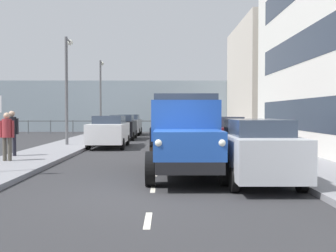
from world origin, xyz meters
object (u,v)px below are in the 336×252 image
at_px(pedestrian_strolling, 12,129).
at_px(car_white_oppositeside_0, 109,131).
at_px(car_maroon_kerbside_1, 222,136).
at_px(car_black_oppositeside_1, 122,127).
at_px(truck_vintage_blue, 185,137).
at_px(car_grey_oppositeside_2, 129,124).
at_px(car_silver_kerbside_near, 255,149).
at_px(lamp_post_far, 101,90).
at_px(pedestrian_near_railing, 7,132).
at_px(lamp_post_promenade, 67,80).

bearing_deg(pedestrian_strolling, car_white_oppositeside_0, -119.14).
relative_size(car_maroon_kerbside_1, car_black_oppositeside_1, 1.07).
xyz_separation_m(truck_vintage_blue, pedestrian_strolling, (6.75, -4.52, 0.05)).
relative_size(truck_vintage_blue, car_maroon_kerbside_1, 1.30).
xyz_separation_m(car_white_oppositeside_0, car_grey_oppositeside_2, (-0.00, -12.01, -0.00)).
relative_size(car_silver_kerbside_near, pedestrian_strolling, 2.53).
bearing_deg(car_maroon_kerbside_1, lamp_post_far, -64.25).
bearing_deg(pedestrian_near_railing, truck_vintage_blue, 155.39).
relative_size(car_silver_kerbside_near, car_white_oppositeside_0, 1.05).
relative_size(car_white_oppositeside_0, car_grey_oppositeside_2, 1.03).
xyz_separation_m(truck_vintage_blue, car_maroon_kerbside_1, (-1.87, -5.71, -0.28)).
distance_m(car_black_oppositeside_1, pedestrian_near_railing, 13.97).
distance_m(car_silver_kerbside_near, car_grey_oppositeside_2, 23.53).
bearing_deg(truck_vintage_blue, car_black_oppositeside_1, -77.66).
height_order(car_white_oppositeside_0, pedestrian_near_railing, pedestrian_near_railing).
distance_m(car_maroon_kerbside_1, pedestrian_near_railing, 8.65).
distance_m(car_grey_oppositeside_2, pedestrian_strolling, 17.88).
bearing_deg(pedestrian_near_railing, car_maroon_kerbside_1, -160.94).
xyz_separation_m(car_maroon_kerbside_1, pedestrian_strolling, (8.61, 1.19, 0.33)).
relative_size(car_white_oppositeside_0, lamp_post_promenade, 0.75).
relative_size(car_white_oppositeside_0, pedestrian_near_railing, 2.51).
xyz_separation_m(car_black_oppositeside_1, lamp_post_far, (2.33, -5.34, 2.89)).
height_order(lamp_post_promenade, lamp_post_far, lamp_post_far).
relative_size(truck_vintage_blue, pedestrian_strolling, 3.11).
height_order(car_maroon_kerbside_1, lamp_post_promenade, lamp_post_promenade).
bearing_deg(car_black_oppositeside_1, car_white_oppositeside_0, 90.00).
height_order(pedestrian_near_railing, lamp_post_far, lamp_post_far).
bearing_deg(truck_vintage_blue, lamp_post_promenade, -60.27).
bearing_deg(lamp_post_promenade, car_maroon_kerbside_1, 148.96).
distance_m(car_maroon_kerbside_1, lamp_post_far, 18.24).
distance_m(truck_vintage_blue, car_white_oppositeside_0, 10.75).
height_order(car_black_oppositeside_1, pedestrian_strolling, pedestrian_strolling).
relative_size(car_white_oppositeside_0, lamp_post_far, 0.73).
bearing_deg(car_grey_oppositeside_2, pedestrian_near_railing, 82.09).
bearing_deg(car_black_oppositeside_1, truck_vintage_blue, 102.34).
distance_m(car_grey_oppositeside_2, pedestrian_near_railing, 19.42).
bearing_deg(car_maroon_kerbside_1, car_silver_kerbside_near, 90.00).
bearing_deg(car_silver_kerbside_near, pedestrian_near_railing, -24.06).
bearing_deg(pedestrian_near_railing, lamp_post_promenade, -92.74).
height_order(truck_vintage_blue, car_maroon_kerbside_1, truck_vintage_blue).
distance_m(car_silver_kerbside_near, pedestrian_near_railing, 8.95).
relative_size(pedestrian_strolling, lamp_post_far, 0.30).
distance_m(car_silver_kerbside_near, lamp_post_far, 24.18).
distance_m(truck_vintage_blue, lamp_post_far, 22.88).
bearing_deg(pedestrian_near_railing, car_white_oppositeside_0, -110.31).
xyz_separation_m(car_silver_kerbside_near, pedestrian_near_railing, (8.17, -3.65, 0.29)).
bearing_deg(pedestrian_near_railing, car_black_oppositeside_1, -101.04).
distance_m(car_white_oppositeside_0, car_black_oppositeside_1, 6.48).
bearing_deg(car_grey_oppositeside_2, lamp_post_far, 4.68).
relative_size(truck_vintage_blue, car_grey_oppositeside_2, 1.33).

